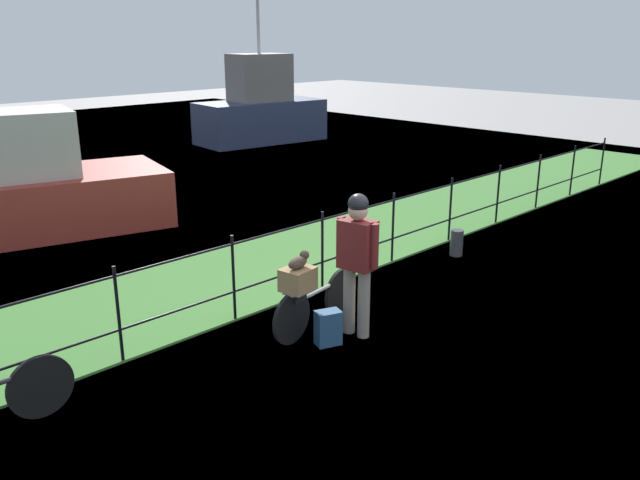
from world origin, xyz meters
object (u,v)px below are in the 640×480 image
cyclist_person (357,253)px  mooring_bollard (457,243)px  bicycle_main (316,304)px  moored_boat_mid (260,110)px  terrier_dog (299,261)px  moored_boat_near (6,191)px  wooden_crate (298,279)px  backpack_on_paving (328,328)px

cyclist_person → mooring_bollard: 3.40m
cyclist_person → mooring_bollard: cyclist_person is taller
bicycle_main → moored_boat_mid: bearing=52.9°
cyclist_person → terrier_dog: bearing=145.2°
moored_boat_near → moored_boat_mid: moored_boat_mid is taller
mooring_bollard → moored_boat_mid: moored_boat_mid is taller
wooden_crate → backpack_on_paving: (0.15, -0.32, -0.54)m
bicycle_main → terrier_dog: terrier_dog is taller
mooring_bollard → moored_boat_near: bearing=126.8°
bicycle_main → moored_boat_mid: (8.46, 11.17, 0.67)m
cyclist_person → moored_boat_mid: moored_boat_mid is taller
terrier_dog → cyclist_person: bearing=-34.8°
wooden_crate → moored_boat_mid: 14.26m
backpack_on_paving → moored_boat_near: bearing=118.9°
cyclist_person → bicycle_main: bearing=118.9°
cyclist_person → moored_boat_near: 7.00m
wooden_crate → terrier_dog: bearing=8.2°
bicycle_main → terrier_dog: 0.69m
cyclist_person → moored_boat_near: (-1.35, 6.87, -0.23)m
terrier_dog → mooring_bollard: (3.75, 0.41, -0.74)m
terrier_dog → moored_boat_near: bearing=97.1°
backpack_on_paving → moored_boat_near: 6.90m
moored_boat_mid → backpack_on_paving: bearing=-126.8°
backpack_on_paving → moored_boat_near: (-0.93, 6.82, 0.57)m
cyclist_person → moored_boat_mid: bearing=54.6°
backpack_on_paving → moored_boat_mid: moored_boat_mid is taller
terrier_dog → moored_boat_near: size_ratio=0.06×
bicycle_main → backpack_on_paving: bicycle_main is taller
bicycle_main → backpack_on_paving: size_ratio=3.88×
backpack_on_paving → mooring_bollard: bearing=32.6°
wooden_crate → cyclist_person: 0.73m
terrier_dog → mooring_bollard: size_ratio=0.78×
terrier_dog → moored_boat_near: 6.54m
backpack_on_paving → bicycle_main: bearing=85.3°
bicycle_main → wooden_crate: (-0.33, -0.05, 0.41)m
terrier_dog → moored_boat_mid: (8.77, 11.21, 0.05)m
backpack_on_paving → moored_boat_mid: size_ratio=0.09×
mooring_bollard → moored_boat_near: 7.62m
bicycle_main → terrier_dog: (-0.31, -0.04, 0.62)m
cyclist_person → mooring_bollard: size_ratio=4.06×
terrier_dog → bicycle_main: bearing=8.2°
wooden_crate → mooring_bollard: wooden_crate is taller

